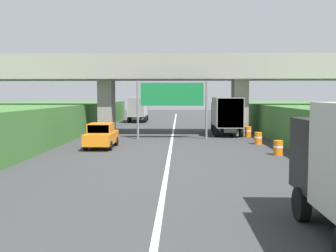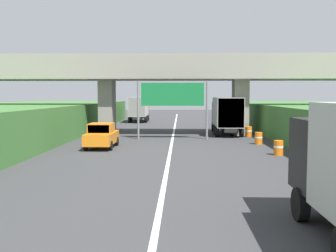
% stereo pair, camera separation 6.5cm
% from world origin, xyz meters
% --- Properties ---
extents(lane_centre_stripe, '(0.20, 95.87, 0.01)m').
position_xyz_m(lane_centre_stripe, '(0.00, 27.94, 0.00)').
color(lane_centre_stripe, white).
rests_on(lane_centre_stripe, ground).
extents(overpass_bridge, '(40.00, 4.80, 7.28)m').
position_xyz_m(overpass_bridge, '(0.00, 34.92, 5.42)').
color(overpass_bridge, gray).
rests_on(overpass_bridge, ground).
extents(overhead_highway_sign, '(5.88, 0.18, 4.78)m').
position_xyz_m(overhead_highway_sign, '(0.00, 30.95, 3.46)').
color(overhead_highway_sign, slate).
rests_on(overhead_highway_sign, ground).
extents(truck_red, '(2.44, 7.30, 3.44)m').
position_xyz_m(truck_red, '(-5.07, 52.88, 1.93)').
color(truck_red, black).
rests_on(truck_red, ground).
extents(truck_blue, '(2.44, 7.30, 3.44)m').
position_xyz_m(truck_blue, '(4.94, 35.14, 1.93)').
color(truck_blue, black).
rests_on(truck_blue, ground).
extents(car_orange, '(1.86, 4.10, 1.72)m').
position_xyz_m(car_orange, '(-4.77, 25.25, 0.86)').
color(car_orange, orange).
rests_on(car_orange, ground).
extents(construction_barrel_2, '(0.57, 0.57, 0.90)m').
position_xyz_m(construction_barrel_2, '(6.69, 16.88, 0.46)').
color(construction_barrel_2, orange).
rests_on(construction_barrel_2, ground).
extents(construction_barrel_3, '(0.57, 0.57, 0.90)m').
position_xyz_m(construction_barrel_3, '(6.61, 22.27, 0.46)').
color(construction_barrel_3, orange).
rests_on(construction_barrel_3, ground).
extents(construction_barrel_4, '(0.57, 0.57, 0.90)m').
position_xyz_m(construction_barrel_4, '(6.47, 27.65, 0.46)').
color(construction_barrel_4, orange).
rests_on(construction_barrel_4, ground).
extents(construction_barrel_5, '(0.57, 0.57, 0.90)m').
position_xyz_m(construction_barrel_5, '(6.66, 33.04, 0.46)').
color(construction_barrel_5, orange).
rests_on(construction_barrel_5, ground).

